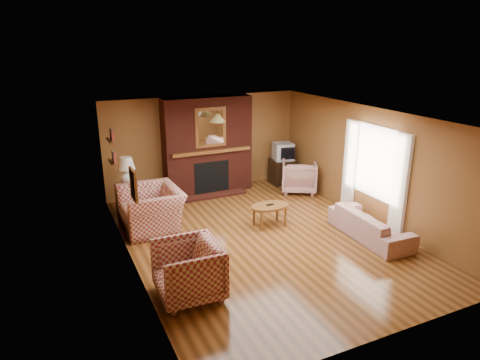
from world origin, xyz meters
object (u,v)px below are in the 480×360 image
side_table (129,199)px  crt_tv (283,151)px  floral_sofa (370,225)px  table_lamp (126,170)px  coffee_table (270,208)px  plaid_loveseat (151,209)px  floral_armchair (299,176)px  fireplace (208,146)px  plaid_armchair (188,271)px  tv_stand (282,171)px

side_table → crt_tv: size_ratio=1.13×
floral_sofa → table_lamp: (-4.00, 3.29, 0.73)m
coffee_table → plaid_loveseat: bearing=157.8°
crt_tv → plaid_loveseat: bearing=-160.2°
plaid_loveseat → floral_armchair: bearing=97.9°
fireplace → side_table: (-2.10, -0.53, -0.86)m
plaid_loveseat → floral_sofa: 4.37m
plaid_armchair → floral_sofa: size_ratio=0.52×
floral_sofa → plaid_loveseat: bearing=61.5°
side_table → tv_stand: tv_stand is taller
plaid_armchair → table_lamp: size_ratio=1.51×
fireplace → plaid_armchair: bearing=-114.6°
fireplace → table_lamp: 2.17m
plaid_loveseat → table_lamp: 1.23m
tv_stand → crt_tv: bearing=-86.3°
side_table → tv_stand: (4.15, 0.35, 0.01)m
side_table → table_lamp: (0.00, 0.00, 0.67)m
floral_armchair → floral_sofa: bearing=116.0°
table_lamp → tv_stand: table_lamp is taller
table_lamp → floral_sofa: bearing=-39.5°
plaid_loveseat → side_table: 1.09m
plaid_armchair → tv_stand: 5.71m
floral_armchair → table_lamp: bearing=24.4°
coffee_table → table_lamp: bearing=141.7°
table_lamp → plaid_armchair: bearing=-87.7°
plaid_armchair → side_table: bearing=-176.2°
plaid_loveseat → side_table: (-0.25, 1.06, -0.10)m
plaid_loveseat → plaid_armchair: plaid_armchair is taller
plaid_loveseat → side_table: size_ratio=2.02×
plaid_loveseat → floral_sofa: (3.75, -2.23, -0.16)m
tv_stand → crt_tv: crt_tv is taller
floral_armchair → tv_stand: floral_armchair is taller
plaid_armchair → floral_sofa: 3.88m
floral_armchair → table_lamp: table_lamp is taller
floral_armchair → coffee_table: (-1.70, -1.58, 0.00)m
floral_armchair → table_lamp: size_ratio=1.38×
plaid_loveseat → crt_tv: 4.17m
floral_armchair → side_table: 4.22m
plaid_armchair → table_lamp: table_lamp is taller
tv_stand → table_lamp: bearing=-171.5°
coffee_table → floral_sofa: bearing=-41.2°
plaid_armchair → tv_stand: size_ratio=1.45×
floral_armchair → table_lamp: 4.26m
floral_sofa → side_table: 5.18m
plaid_loveseat → floral_armchair: plaid_loveseat is taller
floral_armchair → tv_stand: (-0.05, 0.75, -0.07)m
floral_armchair → side_table: bearing=24.4°
floral_sofa → crt_tv: size_ratio=3.22×
fireplace → plaid_armchair: (-1.95, -4.26, -0.75)m
plaid_armchair → coffee_table: 2.93m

